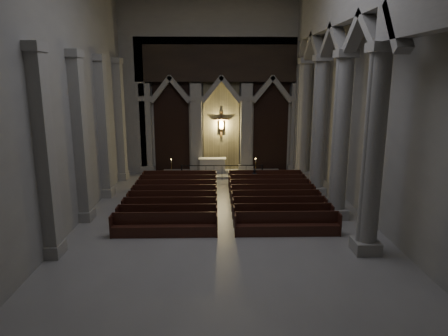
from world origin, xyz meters
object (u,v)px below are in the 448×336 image
(altar_rail, at_px, (222,170))
(candle_stand_left, at_px, (172,173))
(altar, at_px, (212,165))
(candle_stand_right, at_px, (255,173))
(pews, at_px, (224,201))
(worshipper, at_px, (254,178))

(altar_rail, distance_m, candle_stand_left, 3.52)
(altar, height_order, altar_rail, altar)
(candle_stand_right, bearing_deg, altar_rail, -171.10)
(altar, distance_m, pews, 7.59)
(altar, relative_size, altar_rail, 0.36)
(altar_rail, height_order, candle_stand_left, candle_stand_left)
(pews, xyz_separation_m, worshipper, (2.03, 4.07, 0.22))
(candle_stand_left, relative_size, worshipper, 1.21)
(altar_rail, distance_m, candle_stand_right, 2.35)
(altar, xyz_separation_m, pews, (0.65, -7.55, -0.31))
(altar, bearing_deg, pews, -85.06)
(altar, height_order, candle_stand_right, candle_stand_right)
(altar, distance_m, altar_rail, 2.03)
(pews, relative_size, worshipper, 8.97)
(candle_stand_left, relative_size, pews, 0.14)
(worshipper, bearing_deg, altar, 147.76)
(altar_rail, bearing_deg, candle_stand_right, 8.90)
(altar_rail, height_order, candle_stand_right, candle_stand_right)
(altar, height_order, pews, altar)
(pews, distance_m, worshipper, 4.55)
(candle_stand_left, xyz_separation_m, worshipper, (5.49, -2.15, 0.19))
(pews, bearing_deg, altar_rail, 90.00)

